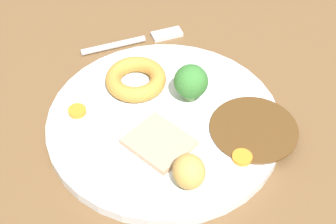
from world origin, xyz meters
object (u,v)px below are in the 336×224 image
Objects in this scene: dinner_plate at (168,121)px; fork at (136,41)px; roast_potato_left at (188,172)px; yorkshire_pudding at (136,79)px; carrot_coin_back at (242,157)px; carrot_coin_front at (77,111)px; broccoli_floret at (191,82)px; meat_slice_main at (159,142)px.

fork is at bearing 179.99° from dinner_plate.
roast_potato_left is 0.27× the size of fork.
yorkshire_pudding is (-6.80, -2.37, 1.72)cm from dinner_plate.
carrot_coin_front is at bearing -126.43° from carrot_coin_back.
broccoli_floret reaches higher than carrot_coin_front.
broccoli_floret is 15.36cm from fork.
carrot_coin_front is 0.45× the size of broccoli_floret.
dinner_plate is 16.99cm from fork.
dinner_plate is at bearing 19.19° from yorkshire_pudding.
dinner_plate is 7.09× the size of roast_potato_left.
dinner_plate is 10.63cm from carrot_coin_back.
fork is at bearing 174.03° from meat_slice_main.
carrot_coin_front is (-13.74, -9.90, -1.54)cm from roast_potato_left.
roast_potato_left reaches higher than carrot_coin_back.
broccoli_floret is at bearing -79.66° from fork.
roast_potato_left is 13.13cm from broccoli_floret.
carrot_coin_front is at bearing -132.87° from meat_slice_main.
broccoli_floret reaches higher than yorkshire_pudding.
roast_potato_left reaches higher than fork.
yorkshire_pudding is 1.59× the size of broccoli_floret.
yorkshire_pudding is at bearing -178.98° from meat_slice_main.
carrot_coin_back is 0.15× the size of fork.
meat_slice_main is at bearing -99.95° from fork.
carrot_coin_front reaches higher than fork.
roast_potato_left is (9.81, -0.64, 2.54)cm from dinner_plate.
fork is (-26.79, 0.65, -2.85)cm from roast_potato_left.
meat_slice_main is 3.04× the size of carrot_coin_back.
carrot_coin_front is at bearing -70.64° from yorkshire_pudding.
yorkshire_pudding is at bearing -107.07° from fork.
yorkshire_pudding is 7.59cm from broccoli_floret.
meat_slice_main is at bearing 47.13° from carrot_coin_front.
carrot_coin_back is 11.62cm from broccoli_floret.
meat_slice_main is at bearing -165.62° from roast_potato_left.
fork is at bearing -166.12° from carrot_coin_back.
meat_slice_main is 11.41cm from carrot_coin_front.
fork is (-14.43, -3.68, -3.75)cm from broccoli_floret.
fork is (-10.18, 2.37, -2.03)cm from yorkshire_pudding.
meat_slice_main reaches higher than dinner_plate.
meat_slice_main reaches higher than carrot_coin_front.
broccoli_floret reaches higher than dinner_plate.
roast_potato_left is (5.98, 1.53, 1.44)cm from meat_slice_main.
dinner_plate is at bearing -143.46° from carrot_coin_back.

